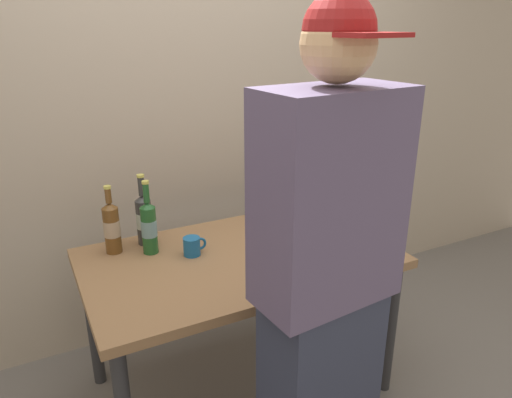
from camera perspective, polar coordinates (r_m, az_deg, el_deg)
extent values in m
plane|color=slate|center=(2.56, -1.85, -21.25)|extent=(8.00, 8.00, 0.00)
cube|color=olive|center=(2.16, -2.06, -7.12)|extent=(1.36, 0.81, 0.04)
cylinder|color=#2D2D30|center=(2.41, 15.77, -14.79)|extent=(0.06, 0.06, 0.68)
cylinder|color=#2D2D30|center=(2.50, -19.00, -13.90)|extent=(0.06, 0.06, 0.68)
cylinder|color=#2D2D30|center=(2.87, 6.37, -8.03)|extent=(0.06, 0.06, 0.68)
cube|color=black|center=(2.34, 8.32, -4.31)|extent=(0.38, 0.28, 0.01)
cube|color=#232326|center=(2.32, 8.58, -4.32)|extent=(0.31, 0.18, 0.00)
cube|color=black|center=(2.41, 6.69, -0.49)|extent=(0.36, 0.08, 0.22)
cube|color=black|center=(2.41, 6.74, -0.52)|extent=(0.33, 0.07, 0.20)
cylinder|color=brown|center=(2.22, -16.87, -3.62)|extent=(0.07, 0.07, 0.21)
cone|color=brown|center=(2.18, -17.18, -0.75)|extent=(0.07, 0.07, 0.03)
cylinder|color=brown|center=(2.16, -17.31, 0.38)|extent=(0.03, 0.03, 0.07)
cylinder|color=#BFB74C|center=(2.15, -17.42, 1.36)|extent=(0.03, 0.03, 0.01)
cylinder|color=tan|center=(2.22, -16.90, -3.36)|extent=(0.07, 0.07, 0.07)
cylinder|color=#1E5123|center=(2.17, -12.67, -3.67)|extent=(0.07, 0.07, 0.22)
cone|color=#1E5123|center=(2.13, -12.92, -0.70)|extent=(0.07, 0.07, 0.02)
cylinder|color=#1E5123|center=(2.11, -13.04, 0.70)|extent=(0.03, 0.03, 0.09)
cylinder|color=#BFB74C|center=(2.09, -13.15, 1.97)|extent=(0.03, 0.03, 0.01)
cylinder|color=slate|center=(2.17, -12.70, -3.41)|extent=(0.07, 0.07, 0.08)
cylinder|color=#333333|center=(2.27, -13.23, -2.73)|extent=(0.07, 0.07, 0.21)
cone|color=#333333|center=(2.22, -13.48, 0.11)|extent=(0.07, 0.07, 0.03)
cylinder|color=#333333|center=(2.21, -13.60, 1.49)|extent=(0.03, 0.03, 0.09)
cylinder|color=#BFB74C|center=(2.19, -13.70, 2.72)|extent=(0.03, 0.03, 0.01)
cylinder|color=#A3AEA0|center=(2.26, -13.25, -2.48)|extent=(0.07, 0.07, 0.07)
cube|color=#594C6B|center=(1.42, 8.80, -0.05)|extent=(0.46, 0.28, 0.66)
sphere|color=tan|center=(1.33, 9.85, 17.82)|extent=(0.21, 0.21, 0.21)
sphere|color=maroon|center=(1.33, 9.95, 19.37)|extent=(0.20, 0.20, 0.20)
cube|color=maroon|center=(1.24, 13.76, 18.58)|extent=(0.17, 0.13, 0.01)
cylinder|color=#19598C|center=(2.14, -7.71, -5.65)|extent=(0.08, 0.08, 0.08)
torus|color=#19598C|center=(2.15, -6.72, -5.35)|extent=(0.06, 0.01, 0.06)
cube|color=tan|center=(2.61, -9.08, 11.28)|extent=(6.00, 0.10, 2.60)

